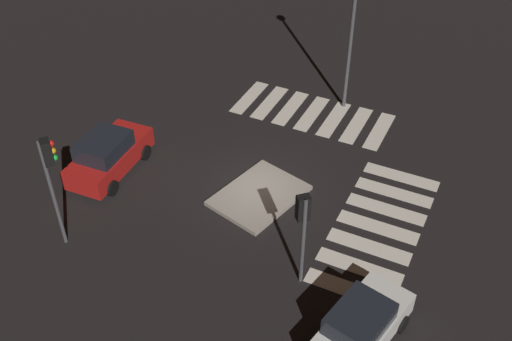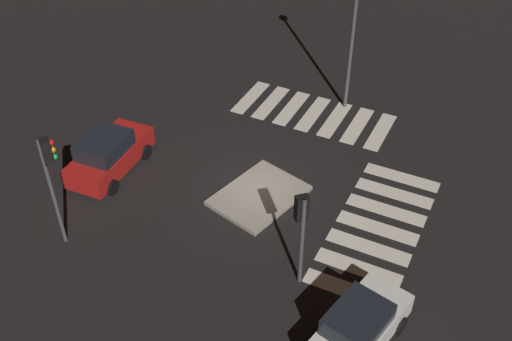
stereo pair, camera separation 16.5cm
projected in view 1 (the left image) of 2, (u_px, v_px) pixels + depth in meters
name	position (u px, v px, depth m)	size (l,w,h in m)	color
ground_plane	(256.00, 189.00, 25.33)	(80.00, 80.00, 0.00)	black
traffic_island	(259.00, 195.00, 24.87)	(4.27, 3.62, 0.18)	gray
car_red	(108.00, 155.00, 25.66)	(4.40, 2.21, 1.88)	red
car_white	(361.00, 326.00, 18.88)	(4.22, 2.54, 1.74)	silver
traffic_light_west	(50.00, 168.00, 20.75)	(0.53, 0.54, 4.70)	#47474C
traffic_light_south	(303.00, 218.00, 19.74)	(0.53, 0.54, 3.81)	#47474C
crosswalk_near	(378.00, 227.00, 23.53)	(7.60, 3.20, 0.02)	silver
crosswalk_side	(312.00, 114.00, 29.77)	(3.20, 7.60, 0.02)	silver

